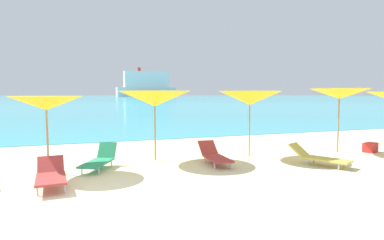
{
  "coord_description": "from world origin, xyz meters",
  "views": [
    {
      "loc": [
        -0.71,
        -5.88,
        2.08
      ],
      "look_at": [
        2.9,
        4.28,
        1.2
      ],
      "focal_mm": 30.03,
      "sensor_mm": 36.0,
      "label": 1
    }
  ],
  "objects_px": {
    "umbrella_4": "(46,103)",
    "umbrella_7": "(339,94)",
    "umbrella_5": "(155,99)",
    "cooler_box": "(370,147)",
    "cruise_ship": "(146,85)",
    "lounge_chair_4": "(51,175)",
    "lounge_chair_9": "(214,155)",
    "lounge_chair_8": "(318,157)",
    "lounge_chair_5": "(100,159)",
    "umbrella_6": "(250,98)"
  },
  "relations": [
    {
      "from": "umbrella_5",
      "to": "lounge_chair_4",
      "type": "bearing_deg",
      "value": -143.55
    },
    {
      "from": "umbrella_4",
      "to": "cruise_ship",
      "type": "distance_m",
      "value": 254.23
    },
    {
      "from": "umbrella_5",
      "to": "cooler_box",
      "type": "bearing_deg",
      "value": -9.26
    },
    {
      "from": "lounge_chair_4",
      "to": "umbrella_5",
      "type": "bearing_deg",
      "value": 32.37
    },
    {
      "from": "umbrella_6",
      "to": "lounge_chair_4",
      "type": "relative_size",
      "value": 1.42
    },
    {
      "from": "umbrella_4",
      "to": "umbrella_7",
      "type": "height_order",
      "value": "umbrella_7"
    },
    {
      "from": "lounge_chair_5",
      "to": "umbrella_5",
      "type": "bearing_deg",
      "value": 48.13
    },
    {
      "from": "lounge_chair_4",
      "to": "cruise_ship",
      "type": "height_order",
      "value": "cruise_ship"
    },
    {
      "from": "umbrella_4",
      "to": "lounge_chair_8",
      "type": "xyz_separation_m",
      "value": [
        7.36,
        -1.72,
        -1.58
      ]
    },
    {
      "from": "umbrella_5",
      "to": "lounge_chair_5",
      "type": "distance_m",
      "value": 2.49
    },
    {
      "from": "umbrella_4",
      "to": "umbrella_5",
      "type": "relative_size",
      "value": 0.82
    },
    {
      "from": "umbrella_7",
      "to": "lounge_chair_9",
      "type": "height_order",
      "value": "umbrella_7"
    },
    {
      "from": "umbrella_7",
      "to": "lounge_chair_9",
      "type": "xyz_separation_m",
      "value": [
        -4.91,
        -0.29,
        -1.81
      ]
    },
    {
      "from": "umbrella_5",
      "to": "cooler_box",
      "type": "height_order",
      "value": "umbrella_5"
    },
    {
      "from": "umbrella_7",
      "to": "umbrella_4",
      "type": "bearing_deg",
      "value": 178.41
    },
    {
      "from": "umbrella_4",
      "to": "lounge_chair_5",
      "type": "relative_size",
      "value": 1.27
    },
    {
      "from": "lounge_chair_5",
      "to": "lounge_chair_8",
      "type": "bearing_deg",
      "value": 11.73
    },
    {
      "from": "lounge_chair_4",
      "to": "lounge_chair_8",
      "type": "distance_m",
      "value": 7.19
    },
    {
      "from": "umbrella_5",
      "to": "lounge_chair_5",
      "type": "bearing_deg",
      "value": -158.64
    },
    {
      "from": "umbrella_4",
      "to": "lounge_chair_4",
      "type": "relative_size",
      "value": 1.32
    },
    {
      "from": "lounge_chair_9",
      "to": "umbrella_5",
      "type": "bearing_deg",
      "value": 146.06
    },
    {
      "from": "umbrella_4",
      "to": "lounge_chair_5",
      "type": "bearing_deg",
      "value": -4.15
    },
    {
      "from": "lounge_chair_4",
      "to": "cooler_box",
      "type": "xyz_separation_m",
      "value": [
        10.42,
        0.88,
        -0.12
      ]
    },
    {
      "from": "umbrella_4",
      "to": "lounge_chair_4",
      "type": "height_order",
      "value": "umbrella_4"
    },
    {
      "from": "umbrella_4",
      "to": "umbrella_6",
      "type": "relative_size",
      "value": 0.93
    },
    {
      "from": "lounge_chair_4",
      "to": "lounge_chair_5",
      "type": "xyz_separation_m",
      "value": [
        1.13,
        1.44,
        -0.02
      ]
    },
    {
      "from": "umbrella_5",
      "to": "lounge_chair_4",
      "type": "relative_size",
      "value": 1.61
    },
    {
      "from": "cruise_ship",
      "to": "lounge_chair_4",
      "type": "bearing_deg",
      "value": -106.05
    },
    {
      "from": "lounge_chair_4",
      "to": "lounge_chair_8",
      "type": "bearing_deg",
      "value": -5.6
    },
    {
      "from": "lounge_chair_8",
      "to": "lounge_chair_5",
      "type": "bearing_deg",
      "value": 137.93
    },
    {
      "from": "umbrella_6",
      "to": "lounge_chair_5",
      "type": "relative_size",
      "value": 1.37
    },
    {
      "from": "umbrella_6",
      "to": "cooler_box",
      "type": "bearing_deg",
      "value": -9.4
    },
    {
      "from": "umbrella_5",
      "to": "cruise_ship",
      "type": "bearing_deg",
      "value": 78.5
    },
    {
      "from": "lounge_chair_8",
      "to": "umbrella_6",
      "type": "bearing_deg",
      "value": 97.73
    },
    {
      "from": "umbrella_7",
      "to": "umbrella_5",
      "type": "bearing_deg",
      "value": 172.54
    },
    {
      "from": "umbrella_7",
      "to": "cruise_ship",
      "type": "distance_m",
      "value": 252.66
    },
    {
      "from": "umbrella_4",
      "to": "lounge_chair_9",
      "type": "relative_size",
      "value": 1.19
    },
    {
      "from": "lounge_chair_9",
      "to": "umbrella_7",
      "type": "bearing_deg",
      "value": 5.85
    },
    {
      "from": "umbrella_5",
      "to": "lounge_chair_4",
      "type": "xyz_separation_m",
      "value": [
        -2.86,
        -2.11,
        -1.64
      ]
    },
    {
      "from": "lounge_chair_4",
      "to": "lounge_chair_9",
      "type": "relative_size",
      "value": 0.9
    },
    {
      "from": "lounge_chair_5",
      "to": "lounge_chair_8",
      "type": "height_order",
      "value": "lounge_chair_5"
    },
    {
      "from": "umbrella_6",
      "to": "umbrella_4",
      "type": "bearing_deg",
      "value": -179.14
    },
    {
      "from": "lounge_chair_4",
      "to": "lounge_chair_9",
      "type": "height_order",
      "value": "lounge_chair_9"
    },
    {
      "from": "lounge_chair_5",
      "to": "lounge_chair_9",
      "type": "bearing_deg",
      "value": 18.82
    },
    {
      "from": "cruise_ship",
      "to": "cooler_box",
      "type": "bearing_deg",
      "value": -103.79
    },
    {
      "from": "umbrella_5",
      "to": "lounge_chair_8",
      "type": "xyz_separation_m",
      "value": [
        4.33,
        -2.3,
        -1.68
      ]
    },
    {
      "from": "lounge_chair_4",
      "to": "umbrella_7",
      "type": "bearing_deg",
      "value": 3.69
    },
    {
      "from": "cooler_box",
      "to": "umbrella_5",
      "type": "bearing_deg",
      "value": 150.94
    },
    {
      "from": "umbrella_7",
      "to": "lounge_chair_4",
      "type": "xyz_separation_m",
      "value": [
        -9.3,
        -1.27,
        -1.79
      ]
    },
    {
      "from": "lounge_chair_4",
      "to": "cooler_box",
      "type": "relative_size",
      "value": 3.07
    }
  ]
}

